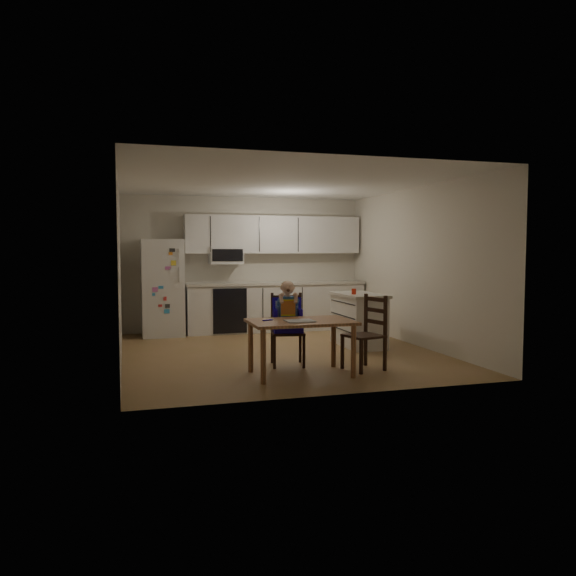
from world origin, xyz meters
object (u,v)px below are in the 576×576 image
(chair_side, at_px, (369,327))
(refrigerator, at_px, (162,288))
(dining_table, at_px, (301,328))
(red_cup, at_px, (354,292))
(kitchen_island, at_px, (359,320))
(chair_booster, at_px, (287,314))

(chair_side, bearing_deg, refrigerator, -161.92)
(refrigerator, height_order, dining_table, refrigerator)
(refrigerator, bearing_deg, red_cup, -37.25)
(kitchen_island, height_order, red_cup, red_cup)
(kitchen_island, distance_m, red_cup, 0.50)
(chair_side, bearing_deg, chair_booster, -135.31)
(refrigerator, relative_size, kitchen_island, 1.50)
(chair_booster, bearing_deg, kitchen_island, 46.21)
(refrigerator, distance_m, kitchen_island, 3.52)
(refrigerator, relative_size, chair_booster, 1.52)
(kitchen_island, xyz_separation_m, chair_side, (-0.55, -1.61, 0.12))
(dining_table, bearing_deg, kitchen_island, 48.48)
(kitchen_island, relative_size, red_cup, 13.14)
(refrigerator, relative_size, red_cup, 19.77)
(kitchen_island, height_order, dining_table, kitchen_island)
(dining_table, bearing_deg, refrigerator, 111.05)
(refrigerator, distance_m, red_cup, 3.46)
(red_cup, xyz_separation_m, dining_table, (-1.35, -1.55, -0.30))
(refrigerator, bearing_deg, kitchen_island, -34.04)
(red_cup, relative_size, chair_booster, 0.08)
(red_cup, height_order, chair_booster, chair_booster)
(dining_table, xyz_separation_m, chair_side, (0.94, 0.07, -0.04))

